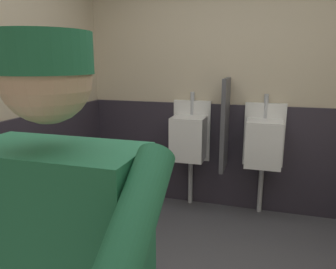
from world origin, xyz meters
name	(u,v)px	position (x,y,z in m)	size (l,w,h in m)	color
wall_back	(240,77)	(0.00, 1.79, 1.40)	(3.84, 0.12, 2.80)	beige
wainscot_band_back	(236,157)	(0.00, 1.71, 0.56)	(3.24, 0.03, 1.12)	#2D2833
urinal_left	(189,137)	(-0.48, 1.57, 0.78)	(0.40, 0.34, 1.24)	white
urinal_middle	(264,142)	(0.27, 1.57, 0.78)	(0.40, 0.34, 1.24)	white
privacy_divider_panel	(225,124)	(-0.10, 1.50, 0.95)	(0.04, 0.40, 0.90)	#4C4C51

